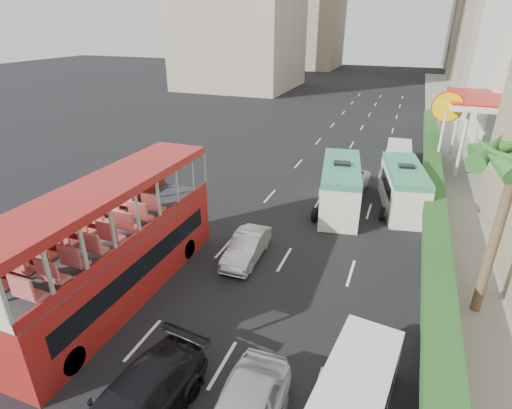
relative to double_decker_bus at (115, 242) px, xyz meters
The scene contains 13 objects.
ground_plane 6.51m from the double_decker_bus, ahead, with size 200.00×200.00×0.00m, color black.
double_decker_bus is the anchor object (origin of this frame).
car_silver_lane_a 6.39m from the double_decker_bus, 48.95° to the left, with size 1.35×3.87×1.27m, color silver.
van_asset 16.00m from the double_decker_bus, 63.93° to the left, with size 2.40×5.21×1.45m, color silver.
minibus_near 13.67m from the double_decker_bus, 59.31° to the left, with size 2.15×6.45×2.86m, color silver.
minibus_far 16.89m from the double_decker_bus, 51.40° to the left, with size 2.00×6.01×2.67m, color silver.
panel_van_near 10.38m from the double_decker_bus, 13.28° to the right, with size 1.77×4.42×1.77m, color silver.
panel_van_far 23.19m from the double_decker_bus, 64.74° to the left, with size 1.79×4.46×1.79m, color silver.
sidewalk 29.26m from the double_decker_bus, 59.04° to the left, with size 6.00×120.00×0.18m, color #99968C.
kerb_wall 18.66m from the double_decker_bus, 48.93° to the left, with size 0.30×44.00×1.00m, color silver.
hedge 18.60m from the double_decker_bus, 48.93° to the left, with size 1.10×44.00×0.70m, color #2D6626.
palm_tree 14.39m from the double_decker_bus, 16.16° to the left, with size 0.36×0.36×6.40m, color brown.
shell_station 28.02m from the double_decker_bus, 55.18° to the left, with size 6.50×8.00×5.50m, color silver.
Camera 1 is at (4.23, -10.88, 10.59)m, focal length 28.00 mm.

